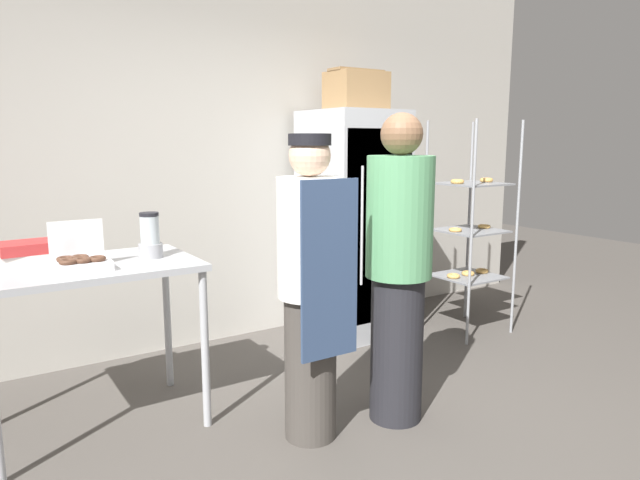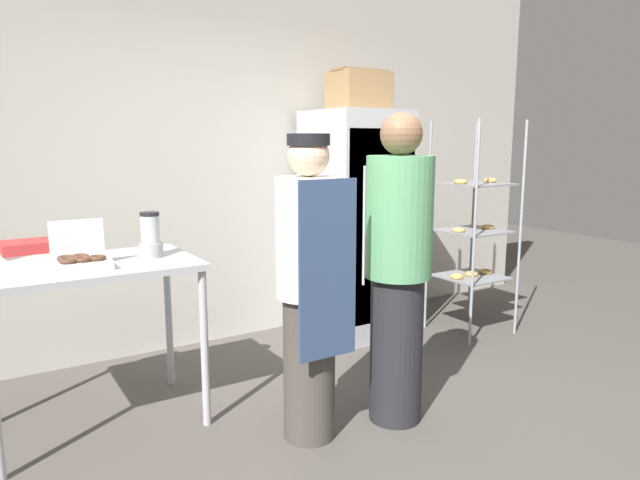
# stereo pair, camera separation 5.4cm
# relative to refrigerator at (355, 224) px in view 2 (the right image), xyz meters

# --- Properties ---
(ground_plane) EXTENTS (14.00, 14.00, 0.00)m
(ground_plane) POSITION_rel_refrigerator_xyz_m (-0.84, -1.68, -0.90)
(ground_plane) COLOR #4C4742
(back_wall) EXTENTS (6.40, 0.12, 3.02)m
(back_wall) POSITION_rel_refrigerator_xyz_m (-0.84, 0.49, 0.61)
(back_wall) COLOR #B7B2A8
(back_wall) RESTS_ON ground_plane
(refrigerator) EXTENTS (0.67, 0.74, 1.80)m
(refrigerator) POSITION_rel_refrigerator_xyz_m (0.00, 0.00, 0.00)
(refrigerator) COLOR #ADAFB5
(refrigerator) RESTS_ON ground_plane
(baking_rack) EXTENTS (0.55, 0.53, 1.73)m
(baking_rack) POSITION_rel_refrigerator_xyz_m (0.83, -0.49, -0.06)
(baking_rack) COLOR #93969B
(baking_rack) RESTS_ON ground_plane
(prep_counter) EXTENTS (1.09, 0.72, 0.92)m
(prep_counter) POSITION_rel_refrigerator_xyz_m (-2.13, -0.54, -0.09)
(prep_counter) COLOR #ADAFB5
(prep_counter) RESTS_ON ground_plane
(donut_box) EXTENTS (0.27, 0.20, 0.24)m
(donut_box) POSITION_rel_refrigerator_xyz_m (-2.19, -0.68, 0.07)
(donut_box) COLOR white
(donut_box) RESTS_ON prep_counter
(blender_pitcher) EXTENTS (0.13, 0.13, 0.25)m
(blender_pitcher) POSITION_rel_refrigerator_xyz_m (-1.80, -0.54, 0.13)
(blender_pitcher) COLOR #99999E
(blender_pitcher) RESTS_ON prep_counter
(binder_stack) EXTENTS (0.28, 0.24, 0.11)m
(binder_stack) POSITION_rel_refrigerator_xyz_m (-2.40, -0.32, 0.08)
(binder_stack) COLOR silver
(binder_stack) RESTS_ON prep_counter
(cardboard_storage_box) EXTENTS (0.44, 0.34, 0.32)m
(cardboard_storage_box) POSITION_rel_refrigerator_xyz_m (0.04, 0.03, 1.06)
(cardboard_storage_box) COLOR #937047
(cardboard_storage_box) RESTS_ON refrigerator
(person_baker) EXTENTS (0.34, 0.36, 1.60)m
(person_baker) POSITION_rel_refrigerator_xyz_m (-1.20, -1.27, -0.07)
(person_baker) COLOR #47423D
(person_baker) RESTS_ON ground_plane
(person_customer) EXTENTS (0.36, 0.36, 1.72)m
(person_customer) POSITION_rel_refrigerator_xyz_m (-0.68, -1.36, -0.03)
(person_customer) COLOR #232328
(person_customer) RESTS_ON ground_plane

